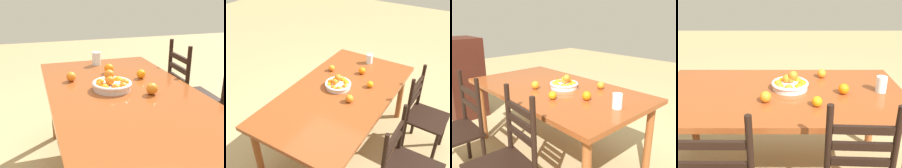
% 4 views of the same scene
% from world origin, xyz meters
% --- Properties ---
extents(dining_table, '(1.82, 1.00, 0.73)m').
position_xyz_m(dining_table, '(0.00, 0.00, 0.66)').
color(dining_table, brown).
rests_on(dining_table, ground).
extents(chair_by_cabinet, '(0.41, 0.41, 0.96)m').
position_xyz_m(chair_by_cabinet, '(-0.43, 0.79, 0.46)').
color(chair_by_cabinet, black).
rests_on(chair_by_cabinet, ground).
extents(fruit_bowl, '(0.28, 0.28, 0.14)m').
position_xyz_m(fruit_bowl, '(-0.07, -0.06, 0.77)').
color(fruit_bowl, silver).
rests_on(fruit_bowl, dining_table).
extents(orange_loose_0, '(0.08, 0.08, 0.08)m').
position_xyz_m(orange_loose_0, '(0.09, 0.16, 0.77)').
color(orange_loose_0, orange).
rests_on(orange_loose_0, dining_table).
extents(orange_loose_1, '(0.07, 0.07, 0.07)m').
position_xyz_m(orange_loose_1, '(-0.25, 0.23, 0.77)').
color(orange_loose_1, orange).
rests_on(orange_loose_1, dining_table).
extents(orange_loose_2, '(0.07, 0.07, 0.07)m').
position_xyz_m(orange_loose_2, '(-0.33, -0.31, 0.77)').
color(orange_loose_2, orange).
rests_on(orange_loose_2, dining_table).
extents(orange_loose_3, '(0.08, 0.08, 0.08)m').
position_xyz_m(orange_loose_3, '(-0.46, 0.03, 0.77)').
color(orange_loose_3, orange).
rests_on(orange_loose_3, dining_table).
extents(drinking_glass, '(0.08, 0.08, 0.12)m').
position_xyz_m(drinking_glass, '(-0.73, -0.01, 0.79)').
color(drinking_glass, silver).
rests_on(drinking_glass, dining_table).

